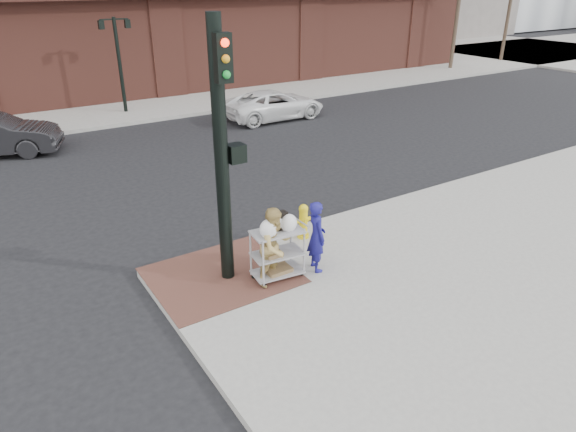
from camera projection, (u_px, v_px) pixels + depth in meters
ground at (270, 293)px, 10.10m from camera, size 220.00×220.00×0.00m
sidewalk_far at (198, 55)px, 40.59m from camera, size 65.00×36.00×0.15m
brick_curb_ramp at (222, 275)px, 10.42m from camera, size 2.80×2.40×0.01m
lamp_post at (118, 55)px, 22.17m from camera, size 1.32×0.22×4.00m
traffic_signal_pole at (223, 149)px, 9.26m from camera, size 0.61×0.51×5.00m
woman_blue at (317, 236)px, 10.35m from camera, size 0.48×0.62×1.51m
pedestrian_tan at (275, 246)px, 9.89m from camera, size 0.90×0.78×1.59m
minivan_white at (274, 105)px, 22.30m from camera, size 4.48×2.07×1.24m
utility_cart at (277, 249)px, 10.10m from camera, size 1.06×0.67×1.40m
fire_hydrant at (303, 221)px, 11.78m from camera, size 0.39×0.27×0.83m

